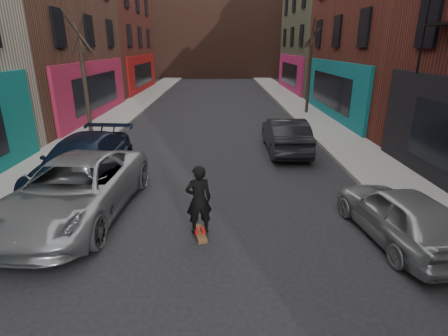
{
  "coord_description": "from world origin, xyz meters",
  "views": [
    {
      "loc": [
        0.41,
        0.55,
        4.38
      ],
      "look_at": [
        0.49,
        8.47,
        1.6
      ],
      "focal_mm": 28.0,
      "sensor_mm": 36.0,
      "label": 1
    }
  ],
  "objects_px": {
    "tree_left_far": "(83,68)",
    "tree_right_far": "(310,60)",
    "parked_right_end": "(285,135)",
    "skateboard": "(200,234)",
    "skateboarder": "(199,200)",
    "parked_right_far": "(400,214)",
    "parked_left_end": "(83,161)",
    "parked_left_far": "(76,189)"
  },
  "relations": [
    {
      "from": "tree_right_far",
      "to": "skateboard",
      "type": "relative_size",
      "value": 8.5
    },
    {
      "from": "tree_left_far",
      "to": "parked_right_far",
      "type": "relative_size",
      "value": 1.67
    },
    {
      "from": "parked_left_end",
      "to": "parked_right_end",
      "type": "bearing_deg",
      "value": 30.24
    },
    {
      "from": "tree_right_far",
      "to": "parked_right_far",
      "type": "bearing_deg",
      "value": -95.65
    },
    {
      "from": "skateboarder",
      "to": "skateboard",
      "type": "bearing_deg",
      "value": 180.0
    },
    {
      "from": "parked_right_far",
      "to": "tree_right_far",
      "type": "bearing_deg",
      "value": -102.64
    },
    {
      "from": "parked_left_far",
      "to": "tree_right_far",
      "type": "bearing_deg",
      "value": 60.91
    },
    {
      "from": "parked_left_end",
      "to": "skateboard",
      "type": "relative_size",
      "value": 6.69
    },
    {
      "from": "parked_right_far",
      "to": "skateboard",
      "type": "xyz_separation_m",
      "value": [
        -4.71,
        0.23,
        -0.61
      ]
    },
    {
      "from": "tree_left_far",
      "to": "skateboard",
      "type": "height_order",
      "value": "tree_left_far"
    },
    {
      "from": "tree_left_far",
      "to": "tree_right_far",
      "type": "distance_m",
      "value": 13.78
    },
    {
      "from": "tree_left_far",
      "to": "parked_left_end",
      "type": "distance_m",
      "value": 7.28
    },
    {
      "from": "tree_left_far",
      "to": "skateboarder",
      "type": "height_order",
      "value": "tree_left_far"
    },
    {
      "from": "parked_left_far",
      "to": "skateboarder",
      "type": "height_order",
      "value": "skateboarder"
    },
    {
      "from": "parked_right_end",
      "to": "skateboard",
      "type": "relative_size",
      "value": 5.57
    },
    {
      "from": "parked_right_far",
      "to": "tree_left_far",
      "type": "bearing_deg",
      "value": -50.26
    },
    {
      "from": "tree_right_far",
      "to": "parked_left_far",
      "type": "relative_size",
      "value": 1.2
    },
    {
      "from": "parked_left_end",
      "to": "parked_left_far",
      "type": "bearing_deg",
      "value": -70.24
    },
    {
      "from": "skateboard",
      "to": "skateboarder",
      "type": "height_order",
      "value": "skateboarder"
    },
    {
      "from": "parked_right_far",
      "to": "parked_left_far",
      "type": "bearing_deg",
      "value": -16.37
    },
    {
      "from": "parked_left_far",
      "to": "parked_right_end",
      "type": "distance_m",
      "value": 9.0
    },
    {
      "from": "parked_left_end",
      "to": "tree_right_far",
      "type": "bearing_deg",
      "value": 53.91
    },
    {
      "from": "tree_left_far",
      "to": "tree_right_far",
      "type": "height_order",
      "value": "tree_right_far"
    },
    {
      "from": "tree_left_far",
      "to": "skateboard",
      "type": "xyz_separation_m",
      "value": [
        6.09,
        -9.94,
        -3.33
      ]
    },
    {
      "from": "parked_left_end",
      "to": "parked_right_far",
      "type": "distance_m",
      "value": 9.49
    },
    {
      "from": "parked_left_far",
      "to": "parked_left_end",
      "type": "xyz_separation_m",
      "value": [
        -0.69,
        2.36,
        -0.01
      ]
    },
    {
      "from": "tree_left_far",
      "to": "parked_left_far",
      "type": "bearing_deg",
      "value": -72.77
    },
    {
      "from": "parked_left_far",
      "to": "tree_left_far",
      "type": "bearing_deg",
      "value": 111.21
    },
    {
      "from": "tree_left_far",
      "to": "parked_left_end",
      "type": "height_order",
      "value": "tree_left_far"
    },
    {
      "from": "tree_right_far",
      "to": "parked_left_end",
      "type": "xyz_separation_m",
      "value": [
        -10.34,
        -12.48,
        -2.75
      ]
    },
    {
      "from": "tree_right_far",
      "to": "parked_right_far",
      "type": "relative_size",
      "value": 1.75
    },
    {
      "from": "parked_right_end",
      "to": "skateboard",
      "type": "height_order",
      "value": "parked_right_end"
    },
    {
      "from": "tree_right_far",
      "to": "skateboarder",
      "type": "relative_size",
      "value": 3.98
    },
    {
      "from": "parked_left_far",
      "to": "skateboarder",
      "type": "xyz_separation_m",
      "value": [
        3.35,
        -1.11,
        0.17
      ]
    },
    {
      "from": "parked_right_end",
      "to": "skateboarder",
      "type": "height_order",
      "value": "skateboarder"
    },
    {
      "from": "parked_right_far",
      "to": "skateboard",
      "type": "relative_size",
      "value": 4.86
    },
    {
      "from": "parked_right_far",
      "to": "skateboard",
      "type": "bearing_deg",
      "value": -9.73
    },
    {
      "from": "skateboard",
      "to": "tree_left_far",
      "type": "bearing_deg",
      "value": 106.63
    },
    {
      "from": "parked_left_end",
      "to": "skateboard",
      "type": "xyz_separation_m",
      "value": [
        4.03,
        -3.47,
        -0.73
      ]
    },
    {
      "from": "tree_left_far",
      "to": "parked_left_far",
      "type": "height_order",
      "value": "tree_left_far"
    },
    {
      "from": "parked_left_far",
      "to": "skateboard",
      "type": "distance_m",
      "value": 3.6
    },
    {
      "from": "parked_right_far",
      "to": "skateboarder",
      "type": "distance_m",
      "value": 4.73
    }
  ]
}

